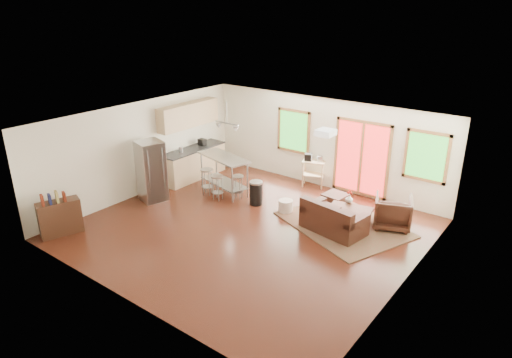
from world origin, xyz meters
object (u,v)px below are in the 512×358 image
Objects in this scene: armchair at (393,210)px; kitchen_cart at (313,164)px; coffee_table at (350,211)px; rug at (343,224)px; loveseat at (333,220)px; refrigerator at (151,171)px; ottoman at (335,201)px; island at (224,168)px.

armchair is 3.07m from kitchen_cart.
coffee_table is 1.29× the size of armchair.
rug is 0.56m from loveseat.
loveseat is 5.02m from refrigerator.
refrigerator is (-4.96, -1.91, 0.47)m from coffee_table.
coffee_table is (0.13, 0.64, 0.04)m from loveseat.
rug is at bearing 11.41° from armchair.
loveseat is 2.79× the size of ottoman.
rug is 1.05m from ottoman.
kitchen_cart is (-2.86, 1.10, 0.24)m from armchair.
refrigerator is at bearing -130.78° from kitchen_cart.
armchair is (0.88, 0.45, 0.08)m from coffee_table.
refrigerator is at bearing -156.01° from loveseat.
armchair is at bearing 32.52° from rug.
kitchen_cart is at bearing 141.93° from coffee_table.
refrigerator reaches higher than armchair.
loveseat is 0.66m from coffee_table.
kitchen_cart is (-1.89, 1.71, 0.66)m from rug.
island is at bearing -174.93° from coffee_table.
island reaches higher than ottoman.
refrigerator is (-4.87, -1.75, 0.81)m from rug.
loveseat is at bearing -101.60° from coffee_table.
refrigerator is at bearing 0.93° from armchair.
rug is 3.30× the size of armchair.
armchair is at bearing -20.98° from kitchen_cart.
loveseat reaches higher than coffee_table.
rug is 1.22m from armchair.
armchair is 0.88× the size of kitchen_cart.
coffee_table is at bearing 6.08° from armchair.
refrigerator is (-4.83, -1.27, 0.52)m from loveseat.
refrigerator is 0.93× the size of island.
armchair is at bearing 9.62° from island.
kitchen_cart is (-1.24, 0.91, 0.49)m from ottoman.
armchair is 0.49× the size of island.
ottoman is at bearing -36.44° from kitchen_cart.
island is 2.59m from kitchen_cart.
kitchen_cart reaches higher than coffee_table.
rug is at bearing 36.57° from refrigerator.
armchair is 4.72m from island.
coffee_table is at bearing 87.67° from loveseat.
island is (-3.76, -0.33, 0.38)m from coffee_table.
coffee_table is 2.53m from kitchen_cart.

